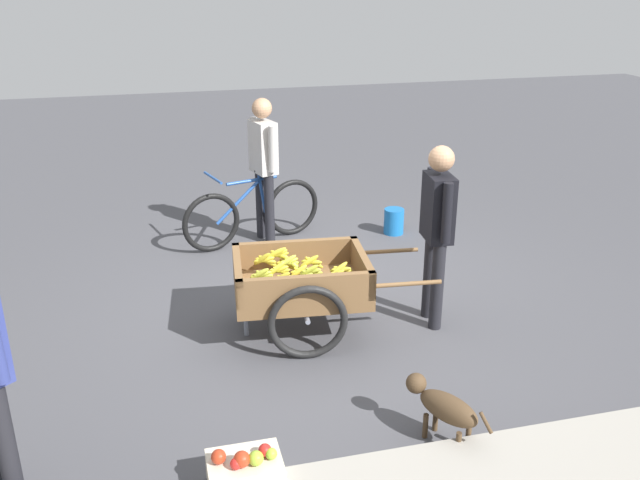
% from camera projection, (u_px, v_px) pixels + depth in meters
% --- Properties ---
extents(ground_plane, '(24.00, 24.00, 0.00)m').
position_uv_depth(ground_plane, '(332.00, 310.00, 6.26)').
color(ground_plane, '#47474C').
extents(fruit_cart, '(1.72, 1.00, 0.73)m').
position_uv_depth(fruit_cart, '(301.00, 285.00, 5.74)').
color(fruit_cart, brown).
rests_on(fruit_cart, ground).
extents(vendor_person, '(0.23, 0.52, 1.59)m').
position_uv_depth(vendor_person, '(437.00, 221.00, 5.71)').
color(vendor_person, black).
rests_on(vendor_person, ground).
extents(bicycle, '(1.61, 0.61, 0.85)m').
position_uv_depth(bicycle, '(253.00, 213.00, 7.66)').
color(bicycle, black).
rests_on(bicycle, ground).
extents(cyclist_person, '(0.29, 0.56, 1.62)m').
position_uv_depth(cyclist_person, '(263.00, 158.00, 7.50)').
color(cyclist_person, black).
rests_on(cyclist_person, ground).
extents(dog, '(0.39, 0.60, 0.40)m').
position_uv_depth(dog, '(443.00, 406.00, 4.45)').
color(dog, '#4C3823').
rests_on(dog, ground).
extents(plastic_bucket, '(0.23, 0.23, 0.30)m').
position_uv_depth(plastic_bucket, '(394.00, 221.00, 8.00)').
color(plastic_bucket, '#1966B2').
rests_on(plastic_bucket, ground).
extents(apple_crate, '(0.44, 0.32, 0.32)m').
position_uv_depth(apple_crate, '(245.00, 473.00, 4.07)').
color(apple_crate, beige).
rests_on(apple_crate, ground).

